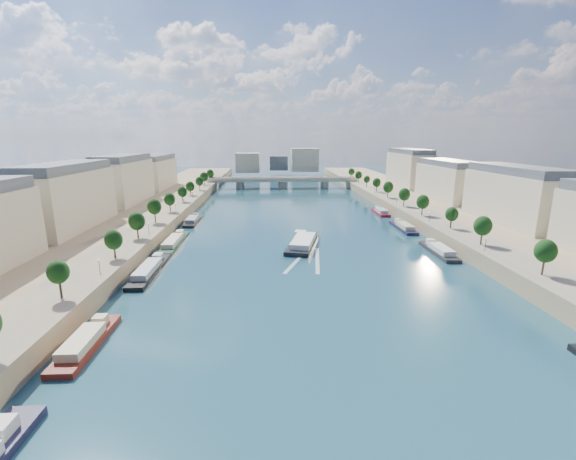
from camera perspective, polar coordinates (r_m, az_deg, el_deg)
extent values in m
plane|color=#0B2432|center=(165.64, 1.01, 0.40)|extent=(700.00, 700.00, 0.00)
cube|color=#9E8460|center=(175.46, -23.16, 0.88)|extent=(44.00, 520.00, 5.00)
cube|color=#9E8460|center=(184.64, 23.91, 1.39)|extent=(44.00, 520.00, 5.00)
cube|color=gray|center=(170.35, -18.49, 1.80)|extent=(14.00, 520.00, 0.10)
cube|color=gray|center=(177.87, 19.67, 2.18)|extent=(14.00, 520.00, 0.10)
cylinder|color=#382B1E|center=(95.25, -30.29, -7.33)|extent=(0.50, 0.50, 3.82)
ellipsoid|color=#143411|center=(94.14, -30.55, -5.28)|extent=(4.80, 4.80, 5.52)
cylinder|color=#382B1E|center=(115.90, -25.01, -3.21)|extent=(0.50, 0.50, 3.82)
ellipsoid|color=#143411|center=(114.98, -25.19, -1.50)|extent=(4.80, 4.80, 5.52)
cylinder|color=#382B1E|center=(137.63, -21.39, -0.35)|extent=(0.50, 0.50, 3.82)
ellipsoid|color=#143411|center=(136.87, -21.52, 1.11)|extent=(4.80, 4.80, 5.52)
cylinder|color=#382B1E|center=(160.02, -18.77, 1.73)|extent=(0.50, 0.50, 3.82)
ellipsoid|color=#143411|center=(159.36, -18.87, 2.99)|extent=(4.80, 4.80, 5.52)
cylinder|color=#382B1E|center=(182.82, -16.80, 3.29)|extent=(0.50, 0.50, 3.82)
ellipsoid|color=#143411|center=(182.24, -16.88, 4.40)|extent=(4.80, 4.80, 5.52)
cylinder|color=#382B1E|center=(205.89, -15.26, 4.50)|extent=(0.50, 0.50, 3.82)
ellipsoid|color=#143411|center=(205.38, -15.33, 5.49)|extent=(4.80, 4.80, 5.52)
cylinder|color=#382B1E|center=(229.15, -14.03, 5.46)|extent=(0.50, 0.50, 3.82)
ellipsoid|color=#143411|center=(228.69, -14.08, 6.35)|extent=(4.80, 4.80, 5.52)
cylinder|color=#382B1E|center=(252.55, -13.03, 6.24)|extent=(0.50, 0.50, 3.82)
ellipsoid|color=#143411|center=(252.13, -13.07, 7.05)|extent=(4.80, 4.80, 5.52)
cylinder|color=#382B1E|center=(276.05, -12.19, 6.89)|extent=(0.50, 0.50, 3.82)
ellipsoid|color=#143411|center=(275.67, -12.23, 7.63)|extent=(4.80, 4.80, 5.52)
cylinder|color=#382B1E|center=(299.63, -11.48, 7.44)|extent=(0.50, 0.50, 3.82)
ellipsoid|color=#143411|center=(299.28, -11.51, 8.12)|extent=(4.80, 4.80, 5.52)
cylinder|color=#382B1E|center=(113.68, 33.03, -4.48)|extent=(0.50, 0.50, 3.82)
ellipsoid|color=#143411|center=(112.75, 33.26, -2.74)|extent=(4.80, 4.80, 5.52)
cylinder|color=#382B1E|center=(132.92, 27.08, -1.39)|extent=(0.50, 0.50, 3.82)
ellipsoid|color=#143411|center=(132.12, 27.25, 0.11)|extent=(4.80, 4.80, 5.52)
cylinder|color=#382B1E|center=(153.50, 22.69, 0.91)|extent=(0.50, 0.50, 3.82)
ellipsoid|color=#143411|center=(152.81, 22.82, 2.22)|extent=(4.80, 4.80, 5.52)
cylinder|color=#382B1E|center=(174.96, 19.36, 2.65)|extent=(0.50, 0.50, 3.82)
ellipsoid|color=#143411|center=(174.35, 19.45, 3.81)|extent=(4.80, 4.80, 5.52)
cylinder|color=#382B1E|center=(197.00, 16.76, 4.00)|extent=(0.50, 0.50, 3.82)
ellipsoid|color=#143411|center=(196.47, 16.83, 5.04)|extent=(4.80, 4.80, 5.52)
cylinder|color=#382B1E|center=(219.45, 14.68, 5.07)|extent=(0.50, 0.50, 3.82)
ellipsoid|color=#143411|center=(218.97, 14.73, 6.00)|extent=(4.80, 4.80, 5.52)
cylinder|color=#382B1E|center=(242.21, 12.98, 5.94)|extent=(0.50, 0.50, 3.82)
ellipsoid|color=#143411|center=(241.77, 13.03, 6.78)|extent=(4.80, 4.80, 5.52)
cylinder|color=#382B1E|center=(265.18, 11.57, 6.65)|extent=(0.50, 0.50, 3.82)
ellipsoid|color=#143411|center=(264.78, 11.61, 7.43)|extent=(4.80, 4.80, 5.52)
cylinder|color=#382B1E|center=(288.32, 10.38, 7.25)|extent=(0.50, 0.50, 3.82)
ellipsoid|color=#143411|center=(287.95, 10.42, 7.96)|extent=(4.80, 4.80, 5.52)
cylinder|color=#382B1E|center=(311.59, 9.37, 7.76)|extent=(0.50, 0.50, 3.82)
ellipsoid|color=#143411|center=(311.25, 9.40, 8.41)|extent=(4.80, 4.80, 5.52)
cylinder|color=black|center=(104.36, -26.14, -5.06)|extent=(0.14, 0.14, 4.00)
sphere|color=#FFE5B2|center=(103.76, -26.26, -3.96)|extent=(0.36, 0.36, 0.36)
cylinder|color=black|center=(140.56, -19.93, 0.09)|extent=(0.14, 0.14, 4.00)
sphere|color=#FFE5B2|center=(140.11, -20.00, 0.93)|extent=(0.36, 0.36, 0.36)
cylinder|color=black|center=(178.39, -16.32, 3.10)|extent=(0.14, 0.14, 4.00)
sphere|color=#FFE5B2|center=(178.04, -16.36, 3.77)|extent=(0.36, 0.36, 0.36)
cylinder|color=black|center=(217.00, -13.97, 5.05)|extent=(0.14, 0.14, 4.00)
sphere|color=#FFE5B2|center=(216.71, -14.00, 5.60)|extent=(0.36, 0.36, 0.36)
cylinder|color=black|center=(256.04, -12.32, 6.40)|extent=(0.14, 0.14, 4.00)
sphere|color=#FFE5B2|center=(255.79, -12.35, 6.86)|extent=(0.36, 0.36, 0.36)
cylinder|color=black|center=(127.48, 27.21, -1.96)|extent=(0.14, 0.14, 4.00)
sphere|color=#FFE5B2|center=(126.99, 27.31, -1.04)|extent=(0.36, 0.36, 0.36)
cylinder|color=black|center=(162.23, 20.25, 1.79)|extent=(0.14, 0.14, 4.00)
sphere|color=#FFE5B2|center=(161.84, 20.32, 2.52)|extent=(0.36, 0.36, 0.36)
cylinder|color=black|center=(198.96, 15.79, 4.18)|extent=(0.14, 0.14, 4.00)
sphere|color=#FFE5B2|center=(198.64, 15.83, 4.78)|extent=(0.36, 0.36, 0.36)
cylinder|color=black|center=(236.75, 12.72, 5.80)|extent=(0.14, 0.14, 4.00)
sphere|color=#FFE5B2|center=(236.48, 12.75, 6.31)|extent=(0.36, 0.36, 0.36)
cylinder|color=black|center=(275.16, 10.50, 6.97)|extent=(0.14, 0.14, 4.00)
sphere|color=#FFE5B2|center=(274.93, 10.51, 7.40)|extent=(0.36, 0.36, 0.36)
cube|color=beige|center=(163.15, -29.86, 3.74)|extent=(16.00, 52.00, 20.00)
cube|color=#474C54|center=(161.92, -30.35, 7.78)|extent=(14.72, 50.44, 3.20)
cube|color=beige|center=(216.02, -23.08, 6.47)|extent=(16.00, 52.00, 20.00)
cube|color=#474C54|center=(215.10, -23.37, 9.53)|extent=(14.72, 50.44, 3.20)
cube|color=beige|center=(271.00, -18.97, 8.06)|extent=(16.00, 52.00, 20.00)
cube|color=#474C54|center=(270.26, -19.16, 10.51)|extent=(14.72, 50.44, 3.20)
cube|color=beige|center=(174.70, 30.60, 4.20)|extent=(16.00, 52.00, 20.00)
cube|color=#474C54|center=(173.56, 31.07, 7.97)|extent=(14.72, 50.44, 3.20)
cube|color=beige|center=(224.88, 22.54, 6.76)|extent=(16.00, 52.00, 20.00)
cube|color=#474C54|center=(223.99, 22.81, 9.70)|extent=(14.72, 50.44, 3.20)
cube|color=beige|center=(278.11, 17.45, 8.30)|extent=(16.00, 52.00, 20.00)
cube|color=#474C54|center=(277.39, 17.62, 10.68)|extent=(14.72, 50.44, 3.20)
cube|color=beige|center=(372.06, -5.98, 9.89)|extent=(22.00, 18.00, 18.00)
cube|color=beige|center=(383.20, 2.46, 10.36)|extent=(26.00, 20.00, 22.00)
cube|color=#474C54|center=(396.84, -1.41, 9.90)|extent=(18.00, 16.00, 14.00)
cube|color=#C1B79E|center=(293.48, -0.80, 7.44)|extent=(112.00, 11.00, 2.20)
cube|color=#C1B79E|center=(288.35, -0.76, 7.63)|extent=(112.00, 0.80, 0.90)
cube|color=#C1B79E|center=(298.29, -0.84, 7.83)|extent=(112.00, 0.80, 0.90)
cylinder|color=#C1B79E|center=(294.39, -7.07, 6.63)|extent=(6.40, 6.40, 5.00)
cylinder|color=#C1B79E|center=(293.90, -0.79, 6.72)|extent=(6.40, 6.40, 5.00)
cylinder|color=#C1B79E|center=(296.88, 5.43, 6.73)|extent=(6.40, 6.40, 5.00)
cube|color=#C1B79E|center=(296.46, -10.95, 6.54)|extent=(6.00, 12.00, 5.00)
cube|color=#C1B79E|center=(300.46, 9.23, 6.70)|extent=(6.00, 12.00, 5.00)
cube|color=black|center=(138.28, 2.16, -2.11)|extent=(14.87, 29.90, 2.05)
cube|color=white|center=(135.55, 2.26, -1.58)|extent=(11.02, 19.77, 1.85)
cube|color=white|center=(146.09, 1.87, -0.46)|extent=(4.82, 4.34, 1.80)
cube|color=silver|center=(121.93, 1.38, -4.49)|extent=(10.38, 24.72, 0.04)
cube|color=silver|center=(122.58, 4.37, -4.43)|extent=(4.30, 25.96, 0.04)
cube|color=silver|center=(65.72, -36.67, -22.44)|extent=(2.50, 3.17, 1.80)
cube|color=maroon|center=(83.66, -27.63, -14.80)|extent=(5.00, 21.06, 1.80)
cube|color=beige|center=(81.56, -28.26, -14.28)|extent=(4.10, 11.58, 1.60)
cube|color=beige|center=(88.01, -26.07, -11.89)|extent=(2.50, 2.53, 1.80)
cube|color=black|center=(117.94, -19.74, -5.81)|extent=(5.00, 28.88, 1.80)
cube|color=#B5BBC2|center=(115.32, -20.13, -5.39)|extent=(4.10, 15.88, 1.60)
cube|color=#B5BBC2|center=(125.29, -18.71, -3.73)|extent=(2.50, 3.47, 1.80)
cube|color=#173A26|center=(145.55, -16.46, -1.92)|extent=(5.00, 29.83, 1.80)
cube|color=beige|center=(142.88, -16.72, -1.52)|extent=(4.10, 16.41, 1.60)
cube|color=beige|center=(153.54, -15.76, -0.38)|extent=(2.50, 3.58, 1.80)
cube|color=black|center=(179.93, -13.88, 1.17)|extent=(5.00, 22.12, 1.80)
cube|color=gray|center=(177.88, -14.01, 1.58)|extent=(4.10, 12.17, 1.60)
cube|color=gray|center=(185.95, -13.54, 2.15)|extent=(2.50, 2.65, 1.80)
cube|color=#252527|center=(138.56, 21.40, -3.09)|extent=(5.00, 22.48, 1.80)
cube|color=silver|center=(136.54, 21.77, -2.62)|extent=(4.10, 12.37, 1.60)
cube|color=silver|center=(144.01, 20.38, -1.65)|extent=(2.50, 2.70, 1.80)
cube|color=#1A1939|center=(169.42, 16.69, 0.22)|extent=(5.00, 22.96, 1.80)
cube|color=beige|center=(167.37, 16.94, 0.64)|extent=(4.10, 12.63, 1.60)
cube|color=beige|center=(175.37, 15.99, 1.32)|extent=(2.50, 2.76, 1.80)
cube|color=maroon|center=(200.38, 13.54, 2.44)|extent=(5.00, 18.23, 1.80)
cube|color=silver|center=(198.70, 13.69, 2.83)|extent=(4.10, 10.03, 1.60)
cube|color=silver|center=(205.21, 13.14, 3.23)|extent=(2.50, 2.19, 1.80)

